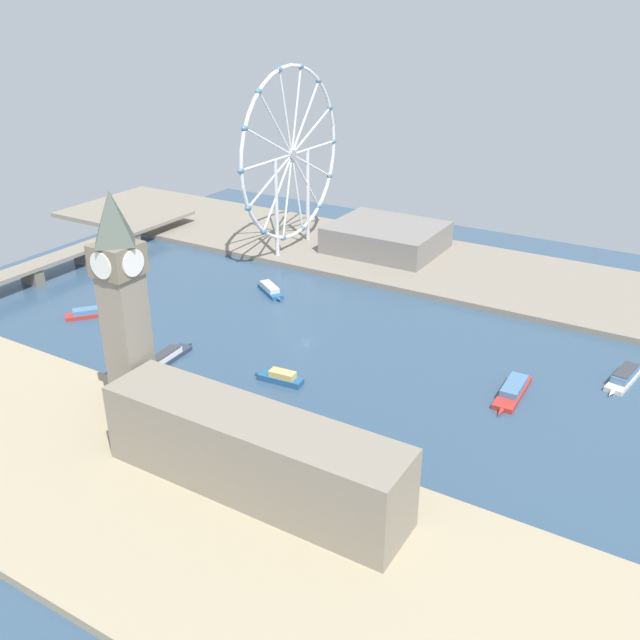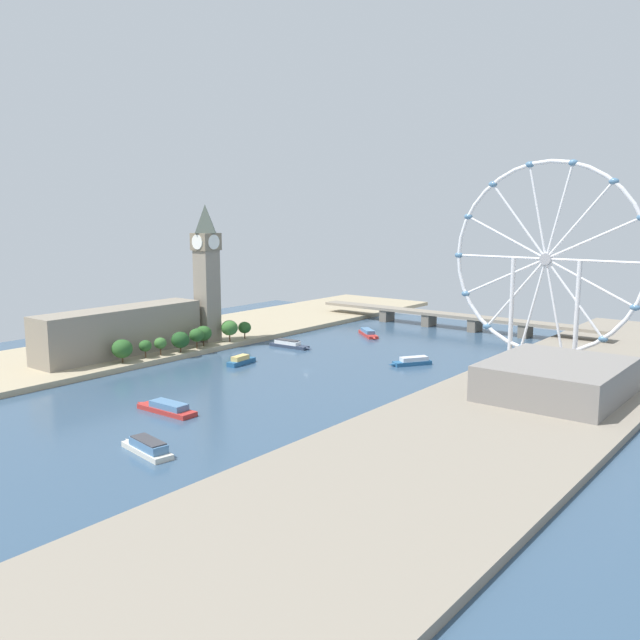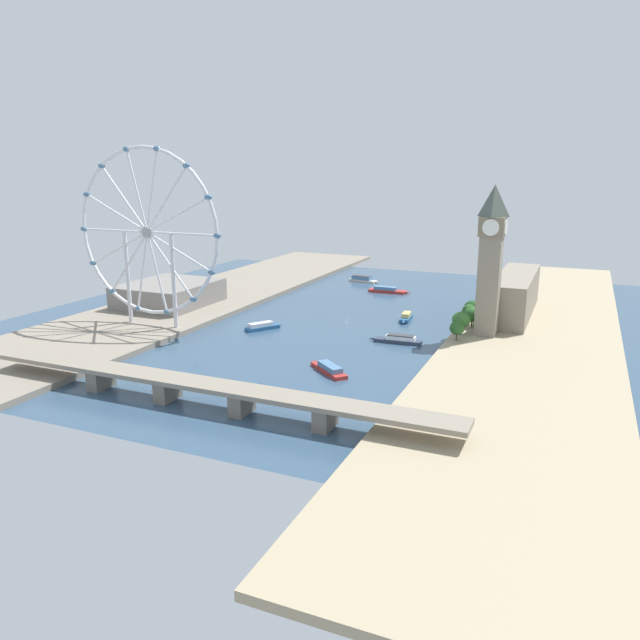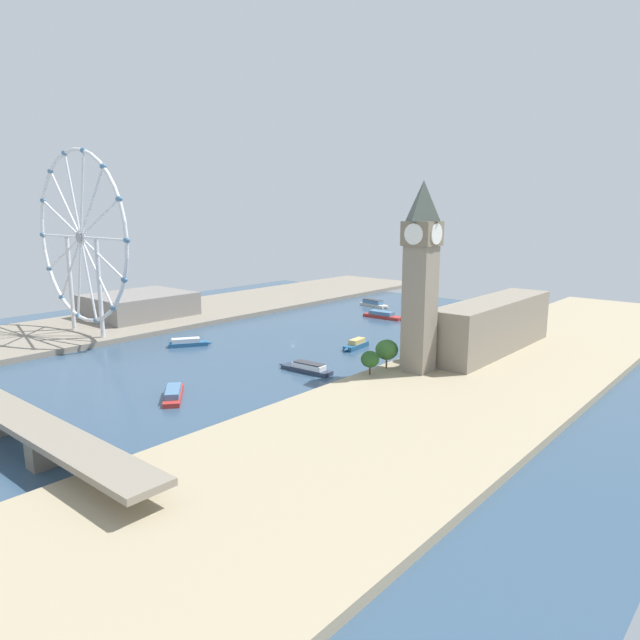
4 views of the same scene
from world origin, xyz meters
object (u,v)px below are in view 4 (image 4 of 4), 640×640
(tour_boat_0, at_px, (374,303))
(tour_boat_1, at_px, (356,345))
(clock_tower, at_px, (421,275))
(parliament_block, at_px, (492,325))
(tour_boat_2, at_px, (383,315))
(tour_boat_5, at_px, (307,368))
(tour_boat_3, at_px, (188,343))
(ferris_wheel, at_px, (81,239))
(riverside_hall, at_px, (139,305))
(tour_boat_4, at_px, (173,393))

(tour_boat_0, height_order, tour_boat_1, tour_boat_0)
(clock_tower, bearing_deg, parliament_block, -99.08)
(tour_boat_0, height_order, tour_boat_2, tour_boat_0)
(clock_tower, distance_m, parliament_block, 66.12)
(tour_boat_2, bearing_deg, parliament_block, -27.55)
(clock_tower, xyz_separation_m, tour_boat_5, (43.80, 26.39, -44.88))
(parliament_block, xyz_separation_m, tour_boat_3, (137.44, 89.32, -14.29))
(tour_boat_0, bearing_deg, tour_boat_2, -37.74)
(tour_boat_5, bearing_deg, ferris_wheel, 8.23)
(riverside_hall, distance_m, tour_boat_2, 168.52)
(tour_boat_0, height_order, tour_boat_4, tour_boat_0)
(ferris_wheel, height_order, tour_boat_2, ferris_wheel)
(ferris_wheel, bearing_deg, tour_boat_1, -148.87)
(tour_boat_2, distance_m, tour_boat_5, 143.25)
(tour_boat_1, bearing_deg, ferris_wheel, -64.44)
(clock_tower, bearing_deg, tour_boat_4, 55.94)
(tour_boat_1, distance_m, tour_boat_5, 52.28)
(tour_boat_2, bearing_deg, tour_boat_0, 131.76)
(ferris_wheel, bearing_deg, tour_boat_4, 166.13)
(ferris_wheel, bearing_deg, riverside_hall, -63.13)
(ferris_wheel, height_order, tour_boat_3, ferris_wheel)
(tour_boat_2, height_order, tour_boat_4, tour_boat_2)
(riverside_hall, distance_m, tour_boat_4, 175.57)
(riverside_hall, bearing_deg, clock_tower, -178.16)
(parliament_block, relative_size, tour_boat_5, 3.22)
(tour_boat_0, bearing_deg, tour_boat_3, -81.56)
(parliament_block, distance_m, tour_boat_1, 72.48)
(tour_boat_0, height_order, tour_boat_3, tour_boat_0)
(tour_boat_3, distance_m, tour_boat_5, 84.54)
(ferris_wheel, height_order, tour_boat_1, ferris_wheel)
(tour_boat_0, xyz_separation_m, tour_boat_4, (-65.26, 232.91, -0.45))
(clock_tower, distance_m, ferris_wheel, 198.44)
(tour_boat_0, relative_size, tour_boat_2, 0.85)
(tour_boat_4, bearing_deg, tour_boat_5, -65.04)
(riverside_hall, xyz_separation_m, tour_boat_0, (-89.63, -150.72, -8.46))
(tour_boat_0, bearing_deg, tour_boat_4, -65.04)
(tour_boat_0, distance_m, tour_boat_1, 138.85)
(tour_boat_2, xyz_separation_m, tour_boat_3, (35.69, 139.76, 0.05))
(clock_tower, distance_m, tour_boat_1, 74.23)
(parliament_block, height_order, tour_boat_2, parliament_block)
(clock_tower, distance_m, tour_boat_5, 68.04)
(tour_boat_3, bearing_deg, tour_boat_0, 32.17)
(tour_boat_2, xyz_separation_m, tour_boat_5, (-48.70, 134.72, 0.03))
(riverside_hall, relative_size, tour_boat_0, 2.20)
(tour_boat_4, bearing_deg, parliament_block, -75.65)
(tour_boat_1, xyz_separation_m, tour_boat_4, (6.52, 114.05, -0.29))
(parliament_block, relative_size, tour_boat_0, 3.44)
(tour_boat_1, bearing_deg, parliament_block, 112.04)
(parliament_block, distance_m, ferris_wheel, 233.64)
(clock_tower, distance_m, riverside_hall, 218.25)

